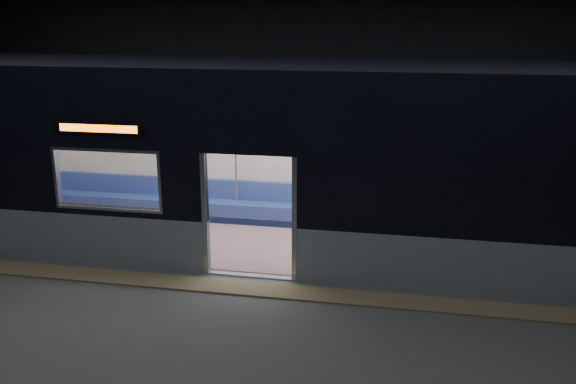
% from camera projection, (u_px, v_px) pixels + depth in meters
% --- Properties ---
extents(station_floor, '(24.00, 14.00, 0.01)m').
position_uv_depth(station_floor, '(233.00, 305.00, 9.03)').
color(station_floor, '#47494C').
rests_on(station_floor, ground).
extents(station_envelope, '(24.00, 14.00, 5.00)m').
position_uv_depth(station_envelope, '(226.00, 52.00, 8.01)').
color(station_envelope, black).
rests_on(station_envelope, station_floor).
extents(tactile_strip, '(22.80, 0.50, 0.03)m').
position_uv_depth(tactile_strip, '(243.00, 288.00, 9.54)').
color(tactile_strip, '#8C7F59').
rests_on(tactile_strip, station_floor).
extents(metro_car, '(18.00, 3.04, 3.35)m').
position_uv_depth(metro_car, '(270.00, 148.00, 10.91)').
color(metro_car, '#919CAC').
rests_on(metro_car, station_floor).
extents(passenger, '(0.37, 0.64, 1.30)m').
position_uv_depth(passenger, '(425.00, 198.00, 11.64)').
color(passenger, black).
rests_on(passenger, metro_car).
extents(handbag, '(0.30, 0.28, 0.12)m').
position_uv_depth(handbag, '(422.00, 207.00, 11.48)').
color(handbag, black).
rests_on(handbag, passenger).
extents(transit_map, '(0.89, 0.03, 0.58)m').
position_uv_depth(transit_map, '(547.00, 165.00, 11.33)').
color(transit_map, white).
rests_on(transit_map, metro_car).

